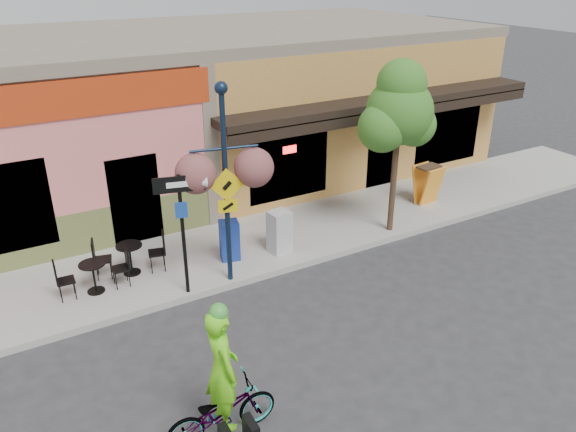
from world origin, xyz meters
The scene contains 14 objects.
ground centered at (0.00, 0.00, 0.00)m, with size 90.00×90.00×0.00m, color #2D2D30.
sidewalk centered at (0.00, 2.00, 0.07)m, with size 24.00×3.00×0.15m, color #9E9B93.
curb centered at (0.00, 0.55, 0.07)m, with size 24.00×0.12×0.15m, color #A8A59E.
building centered at (0.00, 7.50, 2.25)m, with size 18.20×8.20×4.50m, color #E87572, non-canonical shape.
bicycle centered at (-3.71, -3.09, 0.44)m, with size 0.59×1.69×0.89m, color maroon.
cyclist_rider centered at (-3.66, -3.09, 0.96)m, with size 0.70×0.46×1.92m, color #6DE718.
lamp_post centered at (-1.84, 0.68, 2.26)m, with size 1.35×0.54×4.23m, color #112036, non-canonical shape.
one_way_sign centered at (-2.81, 0.65, 1.44)m, with size 0.99×0.21×2.57m, color black, non-canonical shape.
cafe_set_left centered at (-4.46, 1.60, 0.58)m, with size 1.44×0.72×0.86m, color black, non-canonical shape.
cafe_set_right centered at (-3.60, 1.97, 0.60)m, with size 1.50×0.75×0.90m, color black, non-canonical shape.
newspaper_box_blue centered at (-1.46, 1.50, 0.62)m, with size 0.42×0.37×0.93m, color navy, non-canonical shape.
newspaper_box_grey centered at (-0.31, 1.25, 0.65)m, with size 0.47×0.42×1.01m, color #BABABA, non-canonical shape.
street_tree centered at (2.68, 0.86, 2.30)m, with size 1.68×1.68×4.30m, color #3D7A26, non-canonical shape.
sandwich_board centered at (4.67, 1.50, 0.70)m, with size 0.66×0.48×1.10m, color #FF9E28, non-canonical shape.
Camera 1 is at (-5.97, -8.94, 6.44)m, focal length 35.00 mm.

